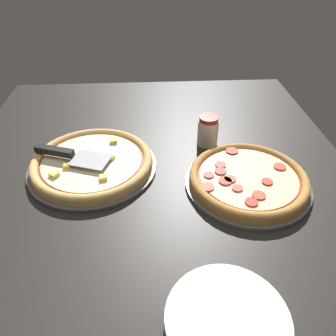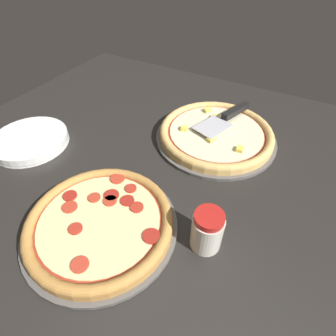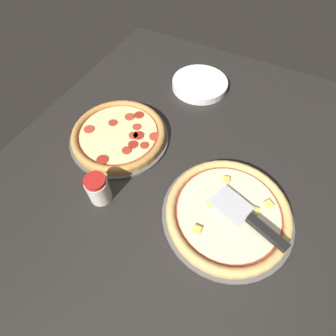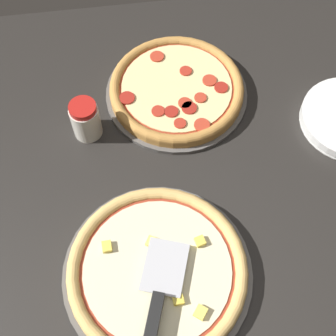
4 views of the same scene
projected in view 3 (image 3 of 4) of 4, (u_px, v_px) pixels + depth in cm
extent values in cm
cube|color=black|center=(182.00, 178.00, 83.22)|extent=(139.46, 115.50, 3.60)
cylinder|color=#565451|center=(227.00, 215.00, 73.52)|extent=(36.66, 36.66, 1.00)
cylinder|color=#DBAD60|center=(228.00, 213.00, 72.45)|extent=(34.46, 34.46, 1.59)
torus|color=#DBAD60|center=(228.00, 212.00, 71.80)|extent=(34.46, 34.46, 2.51)
cylinder|color=maroon|center=(228.00, 212.00, 71.74)|extent=(29.95, 29.95, 0.15)
cylinder|color=beige|center=(229.00, 211.00, 71.63)|extent=(28.26, 28.26, 0.40)
cube|color=#F4D64C|center=(197.00, 229.00, 67.95)|extent=(1.89, 2.24, 1.05)
cube|color=#F4D64C|center=(226.00, 180.00, 76.55)|extent=(2.23, 2.28, 1.05)
cube|color=yellow|center=(255.00, 211.00, 70.90)|extent=(2.09, 1.84, 1.05)
cube|color=#F9E05B|center=(269.00, 204.00, 72.10)|extent=(2.94, 2.99, 1.05)
cube|color=#F9E05B|center=(211.00, 203.00, 72.21)|extent=(2.72, 2.72, 1.05)
cylinder|color=#565451|center=(120.00, 138.00, 89.60)|extent=(33.57, 33.57, 1.00)
cylinder|color=#B77F3D|center=(119.00, 135.00, 88.47)|extent=(31.56, 31.56, 1.73)
torus|color=#B77F3D|center=(119.00, 133.00, 87.76)|extent=(31.56, 31.56, 2.38)
cylinder|color=maroon|center=(119.00, 133.00, 87.70)|extent=(27.43, 27.43, 0.15)
cylinder|color=beige|center=(118.00, 133.00, 87.59)|extent=(25.88, 25.88, 0.40)
cylinder|color=#B73823|center=(133.00, 135.00, 86.47)|extent=(3.09, 3.09, 0.40)
cylinder|color=#B73823|center=(88.00, 130.00, 87.82)|extent=(3.39, 3.39, 0.40)
cylinder|color=maroon|center=(138.00, 135.00, 86.46)|extent=(3.47, 3.47, 0.40)
cylinder|color=maroon|center=(102.00, 160.00, 80.83)|extent=(3.62, 3.62, 0.40)
cylinder|color=#B73823|center=(137.00, 127.00, 88.62)|extent=(2.83, 2.83, 0.40)
cylinder|color=maroon|center=(139.00, 115.00, 91.86)|extent=(3.22, 3.22, 0.40)
cylinder|color=#B73823|center=(130.00, 117.00, 91.33)|extent=(3.35, 3.35, 0.40)
cylinder|color=#B73823|center=(155.00, 137.00, 86.18)|extent=(3.54, 3.54, 0.40)
cylinder|color=#AD2D1E|center=(127.00, 150.00, 82.94)|extent=(3.01, 3.01, 0.40)
cylinder|color=#AD2D1E|center=(144.00, 145.00, 84.10)|extent=(2.75, 2.75, 0.40)
cylinder|color=maroon|center=(133.00, 145.00, 84.26)|extent=(3.16, 3.16, 0.40)
cylinder|color=#AD2D1E|center=(113.00, 123.00, 89.73)|extent=(2.91, 2.91, 0.40)
cube|color=#B7B7BC|center=(232.00, 205.00, 71.19)|extent=(10.71, 12.36, 0.24)
cube|color=black|center=(267.00, 232.00, 65.93)|extent=(5.92, 11.80, 2.00)
cylinder|color=white|center=(199.00, 86.00, 105.23)|extent=(21.97, 21.97, 0.70)
cylinder|color=white|center=(200.00, 85.00, 104.65)|extent=(21.97, 21.97, 0.70)
cylinder|color=white|center=(200.00, 83.00, 104.07)|extent=(21.97, 21.97, 0.70)
cylinder|color=white|center=(200.00, 82.00, 103.49)|extent=(21.97, 21.97, 0.70)
cylinder|color=silver|center=(99.00, 190.00, 73.91)|extent=(6.44, 6.44, 8.23)
cylinder|color=#B21E19|center=(95.00, 181.00, 69.93)|extent=(5.92, 5.92, 1.40)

